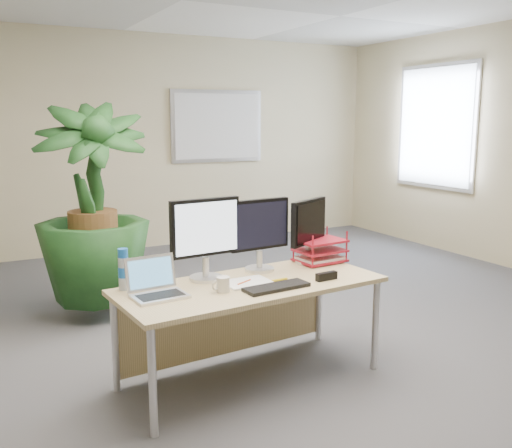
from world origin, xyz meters
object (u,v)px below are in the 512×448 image
monitor_right (260,230)px  laptop (156,286)px  floor_plant (93,229)px  desk (244,300)px  monitor_left (205,234)px

monitor_right → laptop: bearing=-165.7°
laptop → floor_plant: bearing=90.4°
desk → monitor_left: (-0.21, 0.11, 0.43)m
desk → monitor_left: bearing=151.3°
desk → laptop: 0.62m
laptop → monitor_left: bearing=23.1°
desk → monitor_right: monitor_right is taller
desk → floor_plant: size_ratio=1.15×
floor_plant → monitor_left: size_ratio=2.88×
monitor_left → monitor_right: 0.41m
monitor_left → laptop: size_ratio=1.62×
monitor_left → monitor_right: size_ratio=1.07×
desk → laptop: (-0.59, -0.05, 0.19)m
desk → monitor_right: (0.20, 0.15, 0.41)m
monitor_left → laptop: monitor_left is taller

